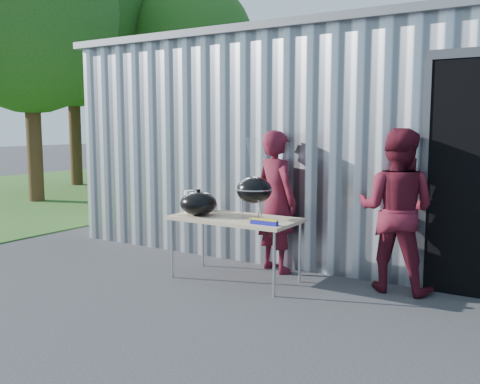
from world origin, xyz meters
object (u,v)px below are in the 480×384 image
Objects in this scene: folding_table at (235,221)px; person_cook at (276,201)px; person_bystander at (396,210)px; kettle_grill at (254,182)px.

person_cook is at bearing 70.69° from folding_table.
person_cook is 1.49m from person_bystander.
folding_table is 0.85× the size of person_cook.
person_cook reaches higher than kettle_grill.
kettle_grill is at bearing 8.27° from folding_table.
kettle_grill reaches higher than folding_table.
folding_table is 0.52m from kettle_grill.
person_cook reaches higher than folding_table.
kettle_grill is 0.66m from person_cook.
folding_table is at bearing -171.73° from kettle_grill.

